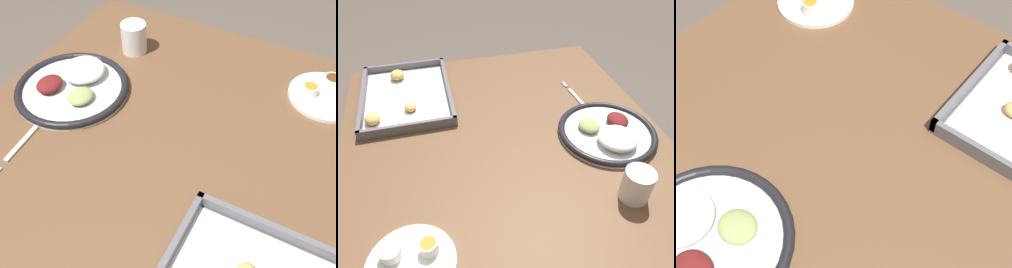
{
  "view_description": "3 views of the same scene",
  "coord_description": "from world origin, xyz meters",
  "views": [
    {
      "loc": [
        0.51,
        0.27,
        1.43
      ],
      "look_at": [
        -0.02,
        0.0,
        0.79
      ],
      "focal_mm": 42.0,
      "sensor_mm": 36.0,
      "label": 1
    },
    {
      "loc": [
        -0.71,
        0.18,
        1.4
      ],
      "look_at": [
        -0.02,
        0.0,
        0.79
      ],
      "focal_mm": 35.0,
      "sensor_mm": 36.0,
      "label": 2
    },
    {
      "loc": [
        0.31,
        -0.41,
        1.48
      ],
      "look_at": [
        -0.02,
        0.0,
        0.79
      ],
      "focal_mm": 50.0,
      "sensor_mm": 36.0,
      "label": 3
    }
  ],
  "objects": [
    {
      "name": "dinner_plate",
      "position": [
        -0.07,
        -0.3,
        0.77
      ],
      "size": [
        0.29,
        0.29,
        0.05
      ],
      "color": "silver",
      "rests_on": "dining_table"
    },
    {
      "name": "dining_table",
      "position": [
        0.0,
        0.0,
        0.64
      ],
      "size": [
        1.02,
        0.95,
        0.76
      ],
      "color": "brown",
      "rests_on": "ground_plane"
    }
  ]
}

